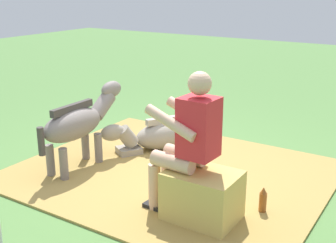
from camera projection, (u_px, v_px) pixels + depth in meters
name	position (u px, v px, depth m)	size (l,w,h in m)	color
ground_plane	(163.00, 173.00, 4.92)	(24.00, 24.00, 0.00)	#568442
hay_patch	(172.00, 172.00, 4.90)	(3.28, 2.75, 0.02)	#AD8C47
hay_bale	(202.00, 197.00, 3.87)	(0.62, 0.47, 0.47)	tan
person_seated	(187.00, 139.00, 3.81)	(0.67, 0.43, 1.35)	#D8AD8C
pony_standing	(79.00, 123.00, 4.91)	(0.33, 1.35, 0.90)	slate
pony_lying	(161.00, 135.00, 5.56)	(0.94, 1.28, 0.42)	gray
soda_bottle	(263.00, 201.00, 4.02)	(0.07, 0.07, 0.26)	brown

